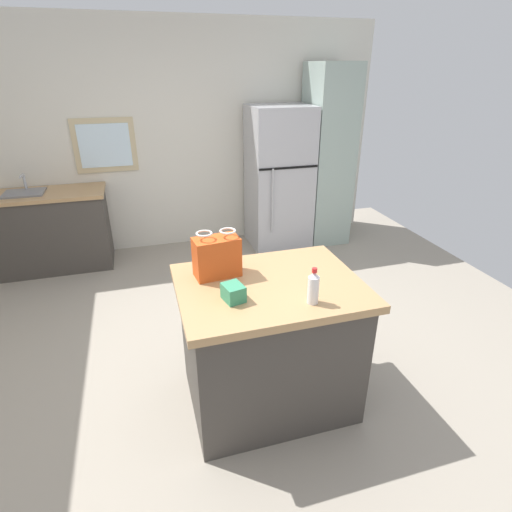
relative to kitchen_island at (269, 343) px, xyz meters
name	(u,v)px	position (x,y,z in m)	size (l,w,h in m)	color
ground	(227,366)	(-0.21, 0.40, -0.46)	(6.28, 6.28, 0.00)	#9E9384
back_wall	(174,140)	(-0.22, 3.01, 0.86)	(5.01, 0.13, 2.64)	silver
kitchen_island	(269,343)	(0.00, 0.00, 0.00)	(1.13, 0.88, 0.92)	#423D38
refrigerator	(279,178)	(0.98, 2.61, 0.39)	(0.73, 0.70, 1.71)	#B7B7BC
tall_cabinet	(327,157)	(1.61, 2.61, 0.62)	(0.50, 0.62, 2.17)	#9EB2A8
sink_counter	(51,230)	(-1.70, 2.65, -0.01)	(1.25, 0.60, 1.07)	#423D38
shopping_bag	(217,256)	(-0.29, 0.20, 0.58)	(0.30, 0.19, 0.30)	#DB511E
small_box	(233,293)	(-0.26, -0.13, 0.50)	(0.10, 0.13, 0.10)	#388E66
bottle	(313,288)	(0.16, -0.28, 0.55)	(0.06, 0.06, 0.22)	white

